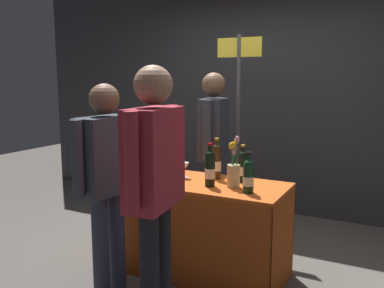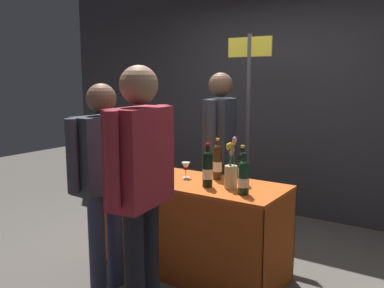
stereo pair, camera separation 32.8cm
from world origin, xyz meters
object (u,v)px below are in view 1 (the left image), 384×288
(display_bottle_0, at_px, (210,168))
(taster_foreground_right, at_px, (107,171))
(featured_wine_bottle, at_px, (248,176))
(vendor_presenter, at_px, (213,143))
(tasting_table, at_px, (192,210))
(wine_glass_near_vendor, at_px, (185,167))
(flower_vase, at_px, (234,171))
(booth_signpost, at_px, (238,112))

(display_bottle_0, xyz_separation_m, taster_foreground_right, (-0.57, -0.52, 0.02))
(featured_wine_bottle, height_order, vendor_presenter, vendor_presenter)
(tasting_table, distance_m, taster_foreground_right, 0.83)
(wine_glass_near_vendor, height_order, taster_foreground_right, taster_foreground_right)
(tasting_table, bearing_deg, flower_vase, -5.33)
(display_bottle_0, distance_m, vendor_presenter, 0.82)
(display_bottle_0, bearing_deg, vendor_presenter, 113.01)
(flower_vase, bearing_deg, taster_foreground_right, -141.78)
(taster_foreground_right, xyz_separation_m, booth_signpost, (0.33, 1.71, 0.32))
(vendor_presenter, bearing_deg, wine_glass_near_vendor, -9.29)
(flower_vase, relative_size, vendor_presenter, 0.24)
(tasting_table, height_order, flower_vase, flower_vase)
(flower_vase, height_order, taster_foreground_right, taster_foreground_right)
(wine_glass_near_vendor, xyz_separation_m, taster_foreground_right, (-0.27, -0.67, 0.07))
(display_bottle_0, distance_m, booth_signpost, 1.25)
(booth_signpost, bearing_deg, taster_foreground_right, -100.96)
(vendor_presenter, xyz_separation_m, taster_foreground_right, (-0.25, -1.27, -0.05))
(flower_vase, relative_size, booth_signpost, 0.19)
(featured_wine_bottle, height_order, flower_vase, flower_vase)
(tasting_table, xyz_separation_m, featured_wine_bottle, (0.53, -0.13, 0.38))
(wine_glass_near_vendor, distance_m, flower_vase, 0.48)
(wine_glass_near_vendor, bearing_deg, taster_foreground_right, -111.74)
(taster_foreground_right, relative_size, booth_signpost, 0.77)
(taster_foreground_right, bearing_deg, wine_glass_near_vendor, -18.90)
(tasting_table, bearing_deg, display_bottle_0, -24.97)
(tasting_table, bearing_deg, featured_wine_bottle, -14.00)
(vendor_presenter, distance_m, taster_foreground_right, 1.30)
(tasting_table, height_order, display_bottle_0, display_bottle_0)
(wine_glass_near_vendor, xyz_separation_m, vendor_presenter, (-0.02, 0.60, 0.12))
(vendor_presenter, bearing_deg, taster_foreground_right, -22.05)
(tasting_table, distance_m, display_bottle_0, 0.46)
(tasting_table, distance_m, flower_vase, 0.53)
(flower_vase, bearing_deg, featured_wine_bottle, -32.15)
(flower_vase, xyz_separation_m, vendor_presenter, (-0.49, 0.69, 0.08))
(tasting_table, bearing_deg, booth_signpost, 91.83)
(booth_signpost, bearing_deg, featured_wine_bottle, -65.27)
(wine_glass_near_vendor, relative_size, taster_foreground_right, 0.08)
(display_bottle_0, bearing_deg, flower_vase, 19.68)
(featured_wine_bottle, bearing_deg, booth_signpost, 114.73)
(wine_glass_near_vendor, distance_m, booth_signpost, 1.11)
(taster_foreground_right, distance_m, booth_signpost, 1.77)
(flower_vase, height_order, vendor_presenter, vendor_presenter)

